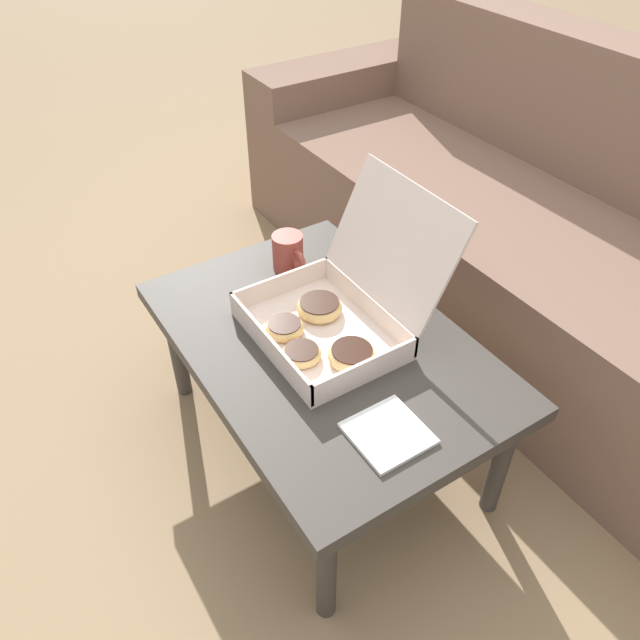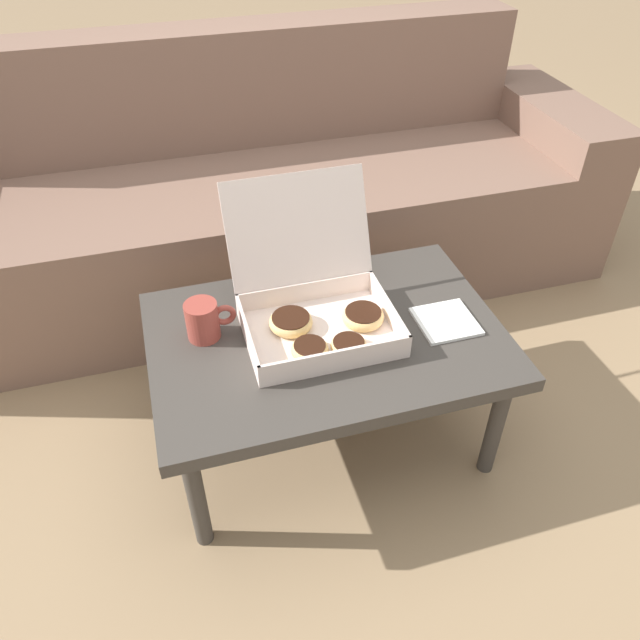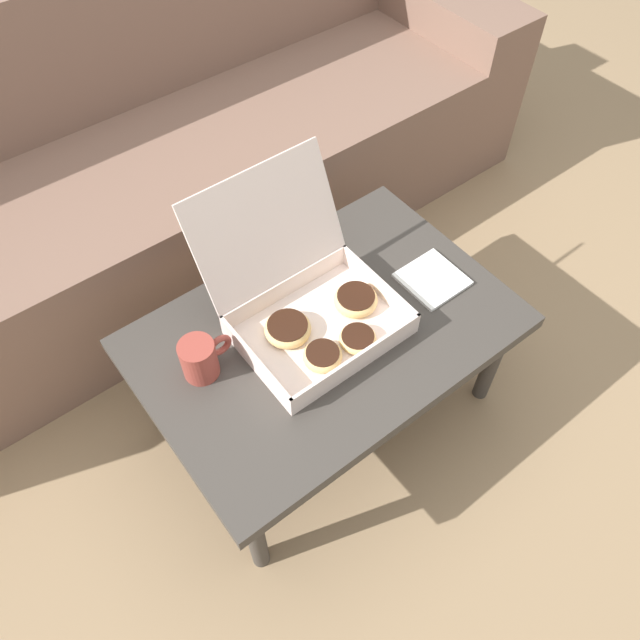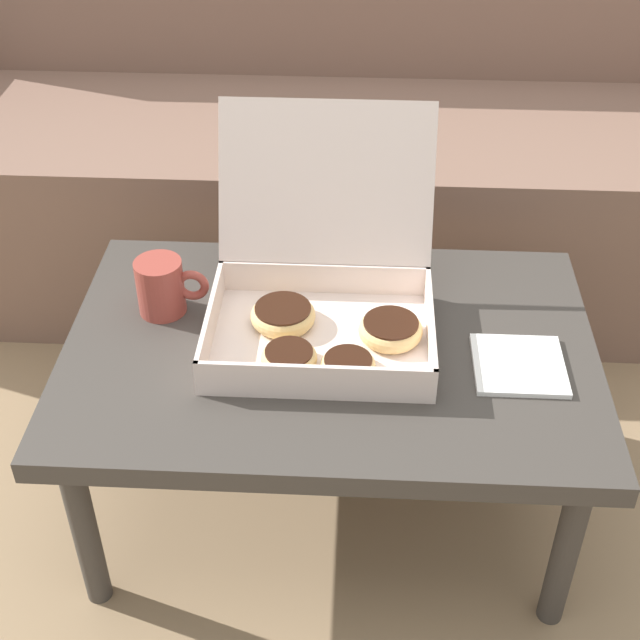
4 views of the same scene
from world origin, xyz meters
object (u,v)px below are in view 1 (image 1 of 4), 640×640
Objects in this scene: pastry_box at (335,313)px; coffee_table at (324,352)px; coffee_mug at (289,252)px; couch at (561,258)px.

coffee_table is at bearing -73.98° from pastry_box.
coffee_table is 0.33m from coffee_mug.
pastry_box is at bearing -7.99° from coffee_mug.
couch is 0.85m from pastry_box.
couch reaches higher than coffee_table.
pastry_box is (-0.01, -0.84, 0.14)m from couch.
couch is at bearing 69.18° from coffee_mug.
coffee_mug is at bearing 172.01° from pastry_box.
coffee_table is 2.21× the size of pastry_box.
coffee_mug reaches higher than coffee_table.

